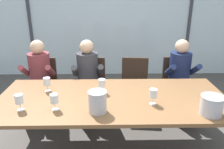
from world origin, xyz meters
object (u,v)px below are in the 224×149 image
Objects in this scene: chair_left_of_center at (91,81)px; ice_bucket_secondary at (212,105)px; wine_glass_by_right_taster at (153,94)px; ice_bucket_primary at (98,101)px; person_navy_polo at (181,74)px; wine_glass_center_pour at (19,100)px; person_maroon_top at (39,75)px; person_charcoal_jacket at (88,75)px; chair_center at (135,82)px; wine_glass_by_left_taster at (102,84)px; wine_glass_spare_empty at (54,99)px; dining_table at (113,102)px; chair_right_of_center at (177,80)px; chair_near_curtain at (42,82)px; wine_glass_near_bucket at (47,82)px.

ice_bucket_secondary is (1.29, -1.38, 0.31)m from chair_left_of_center.
ice_bucket_primary is at bearing -164.85° from wine_glass_by_right_taster.
person_navy_polo is at bearing 85.63° from ice_bucket_secondary.
chair_left_of_center is 1.45m from wine_glass_center_pour.
person_maroon_top is 0.73m from person_charcoal_jacket.
ice_bucket_secondary is at bearing -60.55° from chair_center.
wine_glass_by_right_taster is at bearing 4.39° from wine_glass_center_pour.
chair_center is at bearing 42.95° from wine_glass_center_pour.
person_maroon_top is at bearing 149.16° from ice_bucket_secondary.
wine_glass_by_left_taster is at bearing -115.10° from chair_center.
wine_glass_spare_empty is at bearing 0.25° from wine_glass_center_pour.
ice_bucket_primary is 0.45m from wine_glass_spare_empty.
ice_bucket_secondary reaches higher than chair_center.
chair_center is 5.08× the size of wine_glass_spare_empty.
dining_table is 3.00× the size of chair_right_of_center.
chair_left_of_center is 3.90× the size of ice_bucket_secondary.
chair_center is 1.51m from ice_bucket_secondary.
wine_glass_by_right_taster is at bearing -123.70° from chair_right_of_center.
person_maroon_top is 2.15m from person_navy_polo.
person_navy_polo reaches higher than chair_near_curtain.
wine_glass_near_bucket is (-0.67, 0.06, 0.00)m from wine_glass_by_left_taster.
chair_near_curtain is at bearing 111.69° from wine_glass_spare_empty.
chair_near_curtain is at bearing 111.11° from wine_glass_near_bucket.
ice_bucket_secondary is at bearing -99.30° from chair_right_of_center.
wine_glass_center_pour is (-2.01, -1.11, 0.15)m from person_navy_polo.
chair_right_of_center is 2.11m from wine_glass_spare_empty.
wine_glass_by_left_taster and wine_glass_near_bucket have the same top height.
wine_glass_by_left_taster is (0.20, -0.86, 0.32)m from chair_left_of_center.
ice_bucket_primary is at bearing -3.80° from wine_glass_center_pour.
wine_glass_by_left_taster is at bearing -76.89° from person_charcoal_jacket.
ice_bucket_primary is at bearing -52.23° from person_maroon_top.
dining_table is at bearing 158.86° from wine_glass_by_right_taster.
person_charcoal_jacket is at bearing -96.39° from chair_left_of_center.
wine_glass_center_pour reaches higher than chair_right_of_center.
wine_glass_by_right_taster is at bearing -21.14° from dining_table.
chair_right_of_center is at bearing 7.27° from chair_left_of_center.
person_navy_polo is 5.30× the size of ice_bucket_secondary.
ice_bucket_secondary reaches higher than wine_glass_near_bucket.
wine_glass_by_left_taster is at bearing 25.87° from wine_glass_center_pour.
wine_glass_center_pour reaches higher than chair_center.
chair_near_curtain is 5.08× the size of wine_glass_near_bucket.
chair_near_curtain is 5.08× the size of wine_glass_by_left_taster.
wine_glass_by_left_taster is at bearing 40.22° from wine_glass_spare_empty.
dining_table is 3.00× the size of chair_center.
wine_glass_near_bucket is at bearing -113.48° from chair_left_of_center.
ice_bucket_primary is 1.31× the size of wine_glass_center_pour.
person_navy_polo is (0.00, -0.16, 0.17)m from chair_right_of_center.
person_charcoal_jacket is 1.42m from person_navy_polo.
person_charcoal_jacket is 5.26× the size of ice_bucket_primary.
wine_glass_center_pour is at bearing -109.53° from wine_glass_near_bucket.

